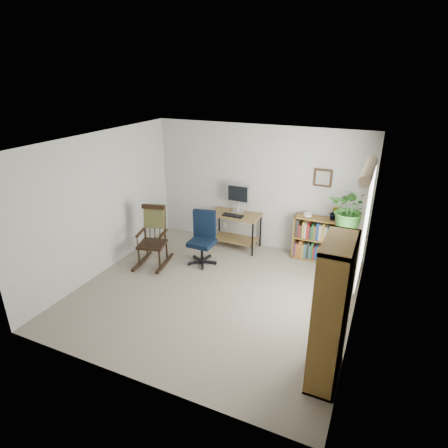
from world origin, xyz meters
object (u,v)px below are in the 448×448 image
at_px(desk, 235,231).
at_px(low_bookshelf, 315,239).
at_px(tall_bookshelf, 331,313).
at_px(office_chair, 202,239).
at_px(rocking_chair, 152,237).

distance_m(desk, low_bookshelf, 1.56).
relative_size(desk, tall_bookshelf, 0.57).
height_order(desk, tall_bookshelf, tall_bookshelf).
height_order(desk, low_bookshelf, low_bookshelf).
xyz_separation_m(desk, low_bookshelf, (1.55, 0.12, 0.06)).
height_order(office_chair, rocking_chair, rocking_chair).
height_order(rocking_chair, low_bookshelf, rocking_chair).
xyz_separation_m(low_bookshelf, tall_bookshelf, (0.71, -2.85, 0.45)).
bearing_deg(desk, rocking_chair, -130.51).
height_order(low_bookshelf, tall_bookshelf, tall_bookshelf).
height_order(desk, office_chair, office_chair).
xyz_separation_m(rocking_chair, low_bookshelf, (2.64, 1.39, -0.14)).
bearing_deg(office_chair, rocking_chair, -163.96).
relative_size(desk, rocking_chair, 0.89).
bearing_deg(office_chair, low_bookshelf, 18.31).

